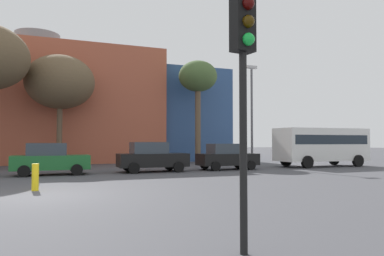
% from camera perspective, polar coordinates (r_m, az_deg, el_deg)
% --- Properties ---
extents(ground_plane, '(200.00, 200.00, 0.00)m').
position_cam_1_polar(ground_plane, '(12.69, -22.97, -9.91)').
color(ground_plane, '#47474C').
extents(building_backdrop, '(34.73, 13.40, 11.86)m').
position_cam_1_polar(building_backdrop, '(36.62, -23.34, 2.68)').
color(building_backdrop, '#B2563D').
rests_on(building_backdrop, ground_plane).
extents(parked_car_2, '(3.90, 1.92, 1.69)m').
position_cam_1_polar(parked_car_2, '(20.64, -21.48, -4.58)').
color(parked_car_2, '#1E662D').
rests_on(parked_car_2, ground_plane).
extents(parked_car_3, '(4.03, 1.98, 1.74)m').
position_cam_1_polar(parked_car_3, '(21.35, -6.37, -4.58)').
color(parked_car_3, black).
rests_on(parked_car_3, ground_plane).
extents(parked_car_4, '(3.80, 1.87, 1.65)m').
position_cam_1_polar(parked_car_4, '(23.09, 5.49, -4.53)').
color(parked_car_4, black).
rests_on(parked_car_4, ground_plane).
extents(white_bus, '(6.80, 2.62, 2.72)m').
position_cam_1_polar(white_bus, '(27.60, 19.73, -2.37)').
color(white_bus, white).
rests_on(white_bus, ground_plane).
extents(traffic_light_near_right, '(0.39, 0.38, 4.05)m').
position_cam_1_polar(traffic_light_near_right, '(5.81, 8.16, 10.15)').
color(traffic_light_near_right, black).
rests_on(traffic_light_near_right, ground_plane).
extents(bare_tree_1, '(4.97, 4.97, 8.16)m').
position_cam_1_polar(bare_tree_1, '(28.53, -20.07, 6.76)').
color(bare_tree_1, brown).
rests_on(bare_tree_1, ground_plane).
extents(bare_tree_2, '(3.25, 3.25, 8.61)m').
position_cam_1_polar(bare_tree_2, '(30.73, 0.93, 7.80)').
color(bare_tree_2, brown).
rests_on(bare_tree_2, ground_plane).
extents(bollard_yellow_1, '(0.24, 0.24, 0.96)m').
position_cam_1_polar(bollard_yellow_1, '(14.18, -23.48, -7.13)').
color(bollard_yellow_1, yellow).
rests_on(bollard_yellow_1, ground_plane).
extents(street_lamp, '(0.80, 0.24, 7.31)m').
position_cam_1_polar(street_lamp, '(26.59, 9.41, 3.03)').
color(street_lamp, '#59595E').
rests_on(street_lamp, ground_plane).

